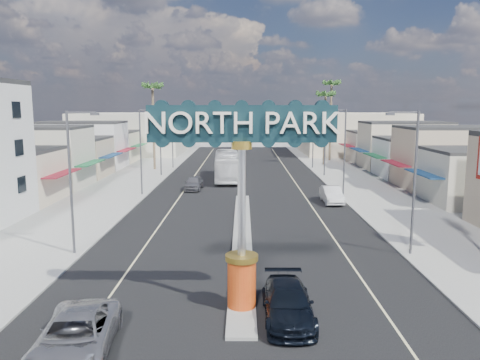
{
  "coord_description": "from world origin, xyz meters",
  "views": [
    {
      "loc": [
        0.06,
        -18.39,
        9.24
      ],
      "look_at": [
        -0.13,
        10.91,
        4.64
      ],
      "focal_mm": 35.0,
      "sensor_mm": 36.0,
      "label": 1
    }
  ],
  "objects_px": {
    "streetlight_l_mid": "(142,147)",
    "palm_right_far": "(332,88)",
    "traffic_signal_left": "(174,144)",
    "streetlight_r_far": "(312,135)",
    "car_parked_left": "(194,183)",
    "palm_right_mid": "(326,98)",
    "car_parked_right": "(332,195)",
    "suv_left": "(76,336)",
    "city_bus": "(227,166)",
    "traffic_signal_right": "(311,144)",
    "streetlight_l_near": "(73,175)",
    "streetlight_l_far": "(173,135)",
    "suv_right": "(288,303)",
    "palm_left_far": "(153,91)",
    "streetlight_r_mid": "(343,147)",
    "streetlight_r_near": "(412,176)",
    "gateway_sign": "(242,183)"
  },
  "relations": [
    {
      "from": "streetlight_r_mid",
      "to": "palm_right_far",
      "type": "bearing_deg",
      "value": 81.88
    },
    {
      "from": "palm_left_far",
      "to": "car_parked_left",
      "type": "distance_m",
      "value": 21.14
    },
    {
      "from": "palm_right_far",
      "to": "streetlight_l_far",
      "type": "bearing_deg",
      "value": -158.54
    },
    {
      "from": "streetlight_r_near",
      "to": "car_parked_left",
      "type": "bearing_deg",
      "value": 124.24
    },
    {
      "from": "car_parked_left",
      "to": "car_parked_right",
      "type": "bearing_deg",
      "value": -24.1
    },
    {
      "from": "traffic_signal_left",
      "to": "palm_right_mid",
      "type": "xyz_separation_m",
      "value": [
        22.18,
        12.01,
        6.33
      ]
    },
    {
      "from": "traffic_signal_left",
      "to": "streetlight_r_mid",
      "type": "relative_size",
      "value": 0.67
    },
    {
      "from": "streetlight_l_far",
      "to": "suv_right",
      "type": "height_order",
      "value": "streetlight_l_far"
    },
    {
      "from": "traffic_signal_left",
      "to": "streetlight_r_far",
      "type": "height_order",
      "value": "streetlight_r_far"
    },
    {
      "from": "traffic_signal_right",
      "to": "city_bus",
      "type": "xyz_separation_m",
      "value": [
        -11.18,
        -2.94,
        -2.5
      ]
    },
    {
      "from": "traffic_signal_left",
      "to": "streetlight_l_far",
      "type": "distance_m",
      "value": 8.14
    },
    {
      "from": "streetlight_r_mid",
      "to": "car_parked_right",
      "type": "xyz_separation_m",
      "value": [
        -1.77,
        -3.75,
        -4.27
      ]
    },
    {
      "from": "streetlight_l_mid",
      "to": "streetlight_r_near",
      "type": "bearing_deg",
      "value": -43.79
    },
    {
      "from": "streetlight_l_near",
      "to": "city_bus",
      "type": "bearing_deg",
      "value": 74.81
    },
    {
      "from": "traffic_signal_left",
      "to": "streetlight_r_far",
      "type": "relative_size",
      "value": 0.67
    },
    {
      "from": "gateway_sign",
      "to": "palm_right_far",
      "type": "bearing_deg",
      "value": 75.97
    },
    {
      "from": "palm_right_far",
      "to": "suv_left",
      "type": "height_order",
      "value": "palm_right_far"
    },
    {
      "from": "streetlight_l_far",
      "to": "car_parked_right",
      "type": "xyz_separation_m",
      "value": [
        19.1,
        -25.75,
        -4.27
      ]
    },
    {
      "from": "palm_right_mid",
      "to": "car_parked_right",
      "type": "xyz_separation_m",
      "value": [
        -4.33,
        -29.75,
        -9.81
      ]
    },
    {
      "from": "streetlight_l_mid",
      "to": "car_parked_left",
      "type": "height_order",
      "value": "streetlight_l_mid"
    },
    {
      "from": "traffic_signal_left",
      "to": "streetlight_l_mid",
      "type": "relative_size",
      "value": 0.67
    },
    {
      "from": "suv_right",
      "to": "gateway_sign",
      "type": "bearing_deg",
      "value": 153.15
    },
    {
      "from": "streetlight_r_near",
      "to": "streetlight_r_far",
      "type": "xyz_separation_m",
      "value": [
        0.0,
        42.0,
        0.0
      ]
    },
    {
      "from": "palm_left_far",
      "to": "palm_right_far",
      "type": "relative_size",
      "value": 0.93
    },
    {
      "from": "streetlight_r_far",
      "to": "car_parked_right",
      "type": "bearing_deg",
      "value": -93.92
    },
    {
      "from": "traffic_signal_right",
      "to": "suv_right",
      "type": "distance_m",
      "value": 43.76
    },
    {
      "from": "streetlight_r_near",
      "to": "car_parked_left",
      "type": "relative_size",
      "value": 2.02
    },
    {
      "from": "palm_left_far",
      "to": "car_parked_right",
      "type": "relative_size",
      "value": 2.73
    },
    {
      "from": "streetlight_l_far",
      "to": "palm_right_far",
      "type": "relative_size",
      "value": 0.64
    },
    {
      "from": "traffic_signal_right",
      "to": "suv_right",
      "type": "xyz_separation_m",
      "value": [
        -7.17,
        -43.03,
        -3.52
      ]
    },
    {
      "from": "traffic_signal_left",
      "to": "city_bus",
      "type": "distance_m",
      "value": 8.16
    },
    {
      "from": "streetlight_l_mid",
      "to": "suv_left",
      "type": "relative_size",
      "value": 1.55
    },
    {
      "from": "streetlight_l_near",
      "to": "city_bus",
      "type": "relative_size",
      "value": 0.71
    },
    {
      "from": "streetlight_l_near",
      "to": "streetlight_r_mid",
      "type": "height_order",
      "value": "same"
    },
    {
      "from": "streetlight_l_near",
      "to": "suv_left",
      "type": "height_order",
      "value": "streetlight_l_near"
    },
    {
      "from": "streetlight_l_far",
      "to": "suv_left",
      "type": "height_order",
      "value": "streetlight_l_far"
    },
    {
      "from": "streetlight_r_far",
      "to": "palm_left_far",
      "type": "bearing_deg",
      "value": -175.12
    },
    {
      "from": "gateway_sign",
      "to": "traffic_signal_left",
      "type": "distance_m",
      "value": 43.04
    },
    {
      "from": "traffic_signal_right",
      "to": "palm_right_far",
      "type": "distance_m",
      "value": 20.59
    },
    {
      "from": "streetlight_r_near",
      "to": "palm_right_far",
      "type": "distance_m",
      "value": 52.71
    },
    {
      "from": "palm_left_far",
      "to": "city_bus",
      "type": "distance_m",
      "value": 17.19
    },
    {
      "from": "suv_left",
      "to": "city_bus",
      "type": "relative_size",
      "value": 0.46
    },
    {
      "from": "palm_right_mid",
      "to": "city_bus",
      "type": "bearing_deg",
      "value": -135.1
    },
    {
      "from": "streetlight_l_near",
      "to": "suv_right",
      "type": "relative_size",
      "value": 1.73
    },
    {
      "from": "traffic_signal_left",
      "to": "streetlight_l_near",
      "type": "xyz_separation_m",
      "value": [
        -1.25,
        -33.99,
        0.79
      ]
    },
    {
      "from": "streetlight_r_near",
      "to": "palm_left_far",
      "type": "xyz_separation_m",
      "value": [
        -23.43,
        40.0,
        6.43
      ]
    },
    {
      "from": "palm_right_far",
      "to": "car_parked_left",
      "type": "xyz_separation_m",
      "value": [
        -20.5,
        -28.59,
        -11.63
      ]
    },
    {
      "from": "streetlight_l_far",
      "to": "palm_left_far",
      "type": "xyz_separation_m",
      "value": [
        -2.57,
        -2.0,
        6.43
      ]
    },
    {
      "from": "streetlight_l_mid",
      "to": "palm_right_far",
      "type": "relative_size",
      "value": 0.64
    },
    {
      "from": "car_parked_left",
      "to": "streetlight_r_near",
      "type": "bearing_deg",
      "value": -53.04
    }
  ]
}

